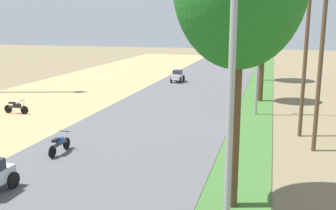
{
  "coord_description": "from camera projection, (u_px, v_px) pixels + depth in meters",
  "views": [
    {
      "loc": [
        6.65,
        0.23,
        5.99
      ],
      "look_at": [
        0.97,
        21.22,
        1.28
      ],
      "focal_mm": 41.0,
      "sensor_mm": 36.0,
      "label": 1
    }
  ],
  "objects": [
    {
      "name": "utility_pole_near",
      "position": [
        306.0,
        52.0,
        19.64
      ],
      "size": [
        1.8,
        0.2,
        8.62
      ],
      "color": "brown",
      "rests_on": "ground"
    },
    {
      "name": "utility_pole_far",
      "position": [
        321.0,
        55.0,
        17.29
      ],
      "size": [
        1.8,
        0.2,
        8.69
      ],
      "color": "brown",
      "rests_on": "ground"
    },
    {
      "name": "streetlamp_near",
      "position": [
        231.0,
        105.0,
        8.71
      ],
      "size": [
        3.16,
        0.2,
        7.0
      ],
      "color": "gray",
      "rests_on": "median_strip"
    },
    {
      "name": "car_hatchback_white",
      "position": [
        178.0,
        75.0,
        38.48
      ],
      "size": [
        1.04,
        2.0,
        1.23
      ],
      "color": "silver",
      "rests_on": "road_strip"
    },
    {
      "name": "motorbike_ahead_second",
      "position": [
        60.0,
        143.0,
        17.57
      ],
      "size": [
        0.54,
        1.8,
        0.94
      ],
      "color": "black",
      "rests_on": "road_strip"
    },
    {
      "name": "streetlamp_mid",
      "position": [
        259.0,
        43.0,
        24.21
      ],
      "size": [
        3.16,
        0.2,
        8.11
      ],
      "color": "gray",
      "rests_on": "median_strip"
    },
    {
      "name": "median_tree_third",
      "position": [
        262.0,
        10.0,
        38.47
      ],
      "size": [
        3.77,
        3.77,
        9.01
      ],
      "color": "#4C351E",
      "rests_on": "median_strip"
    },
    {
      "name": "parked_motorbike_third",
      "position": [
        16.0,
        106.0,
        25.24
      ],
      "size": [
        1.8,
        0.54,
        0.94
      ],
      "color": "black",
      "rests_on": "dirt_shoulder"
    },
    {
      "name": "median_tree_second",
      "position": [
        264.0,
        26.0,
        28.34
      ],
      "size": [
        3.08,
        3.08,
        7.62
      ],
      "color": "#4C351E",
      "rests_on": "median_strip"
    }
  ]
}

